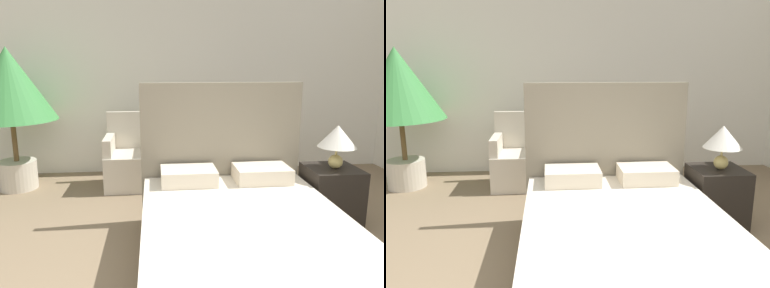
% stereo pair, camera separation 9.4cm
% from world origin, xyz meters
% --- Properties ---
extents(wall_back, '(10.00, 0.06, 2.90)m').
position_xyz_m(wall_back, '(0.00, 4.01, 1.45)').
color(wall_back, silver).
rests_on(wall_back, ground_plane).
extents(bed, '(1.55, 2.02, 1.36)m').
position_xyz_m(bed, '(0.13, 1.30, 0.28)').
color(bed, '#8C7A5B').
rests_on(bed, ground_plane).
extents(armchair_near_window_left, '(0.60, 0.64, 0.92)m').
position_xyz_m(armchair_near_window_left, '(-0.82, 3.32, 0.29)').
color(armchair_near_window_left, beige).
rests_on(armchair_near_window_left, ground_plane).
extents(armchair_near_window_right, '(0.67, 0.70, 0.92)m').
position_xyz_m(armchair_near_window_right, '(0.17, 3.32, 0.29)').
color(armchair_near_window_right, beige).
rests_on(armchair_near_window_right, ground_plane).
extents(potted_palm, '(1.07, 1.07, 1.72)m').
position_xyz_m(potted_palm, '(-2.21, 3.36, 1.21)').
color(potted_palm, beige).
rests_on(potted_palm, ground_plane).
extents(nightstand, '(0.48, 0.47, 0.58)m').
position_xyz_m(nightstand, '(1.15, 1.95, 0.29)').
color(nightstand, black).
rests_on(nightstand, ground_plane).
extents(table_lamp, '(0.35, 0.35, 0.41)m').
position_xyz_m(table_lamp, '(1.16, 1.93, 0.86)').
color(table_lamp, tan).
rests_on(table_lamp, nightstand).
extents(side_table, '(0.35, 0.35, 0.41)m').
position_xyz_m(side_table, '(-0.33, 3.33, 0.20)').
color(side_table, brown).
rests_on(side_table, ground_plane).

